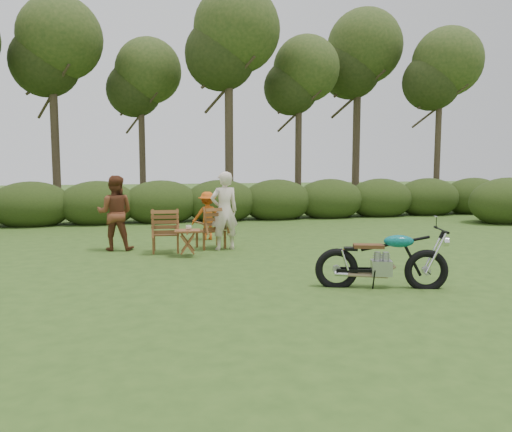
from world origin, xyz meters
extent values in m
plane|color=#2F4D19|center=(0.00, 0.00, 0.00)|extent=(80.00, 80.00, 0.00)
cylinder|color=#33271B|center=(-5.50, 11.10, 3.60)|extent=(0.28, 0.28, 7.20)
sphere|color=#283E17|center=(-5.50, 11.10, 5.84)|extent=(2.88, 2.88, 2.88)
cylinder|color=#33271B|center=(-2.50, 12.20, 3.15)|extent=(0.24, 0.24, 6.30)
sphere|color=#283E17|center=(-2.50, 12.20, 5.11)|extent=(2.52, 2.52, 2.52)
cylinder|color=#33271B|center=(0.50, 10.00, 3.83)|extent=(0.30, 0.30, 7.65)
sphere|color=#283E17|center=(0.50, 10.00, 6.21)|extent=(3.06, 3.06, 3.06)
cylinder|color=#33271B|center=(3.50, 11.10, 3.24)|extent=(0.26, 0.26, 6.48)
sphere|color=#283E17|center=(3.50, 11.10, 5.26)|extent=(2.59, 2.59, 2.59)
cylinder|color=#33271B|center=(6.50, 12.20, 3.96)|extent=(0.32, 0.32, 7.92)
sphere|color=#283E17|center=(6.50, 12.20, 6.42)|extent=(3.17, 3.17, 3.17)
cylinder|color=#33271B|center=(9.00, 10.00, 3.42)|extent=(0.24, 0.24, 6.84)
sphere|color=#283E17|center=(9.00, 10.00, 5.55)|extent=(2.74, 2.74, 2.74)
ellipsoid|color=#253413|center=(-6.00, 9.00, 0.63)|extent=(2.52, 1.68, 1.51)
ellipsoid|color=#253413|center=(-4.00, 9.00, 0.63)|extent=(2.52, 1.68, 1.51)
ellipsoid|color=#253413|center=(-2.00, 9.00, 0.63)|extent=(2.52, 1.68, 1.51)
ellipsoid|color=#253413|center=(0.00, 9.00, 0.63)|extent=(2.52, 1.68, 1.51)
ellipsoid|color=#253413|center=(2.00, 9.00, 0.63)|extent=(2.52, 1.68, 1.51)
ellipsoid|color=#253413|center=(4.00, 9.00, 0.63)|extent=(2.52, 1.68, 1.51)
ellipsoid|color=#253413|center=(6.00, 9.00, 0.63)|extent=(2.52, 1.68, 1.51)
ellipsoid|color=#253413|center=(8.00, 9.00, 0.63)|extent=(2.52, 1.68, 1.51)
ellipsoid|color=#253413|center=(10.00, 9.00, 0.63)|extent=(2.52, 1.68, 1.51)
ellipsoid|color=#253413|center=(9.00, 6.00, 0.68)|extent=(2.70, 1.80, 1.62)
imported|color=beige|center=(-1.81, 2.63, 0.61)|extent=(0.13, 0.13, 0.09)
imported|color=beige|center=(-0.94, 3.23, 0.00)|extent=(0.70, 0.51, 1.76)
imported|color=brown|center=(-3.32, 3.77, 0.00)|extent=(0.92, 0.78, 1.68)
imported|color=#C65112|center=(-1.09, 4.80, 0.00)|extent=(0.81, 0.49, 1.23)
camera|label=1|loc=(-2.96, -7.76, 1.95)|focal=35.00mm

